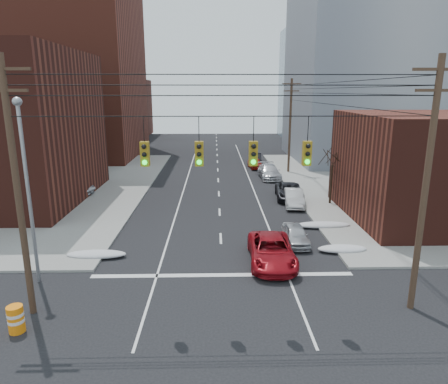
{
  "coord_description": "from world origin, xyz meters",
  "views": [
    {
      "loc": [
        -0.37,
        -13.11,
        9.57
      ],
      "look_at": [
        0.24,
        12.82,
        3.0
      ],
      "focal_mm": 32.0,
      "sensor_mm": 36.0,
      "label": 1
    }
  ],
  "objects_px": {
    "parked_car_d": "(269,172)",
    "lot_car_b": "(68,187)",
    "parked_car_b": "(294,198)",
    "parked_car_e": "(255,163)",
    "parked_car_a": "(295,235)",
    "lot_car_a": "(47,187)",
    "construction_barrel": "(16,319)",
    "lot_car_c": "(21,194)",
    "parked_car_f": "(256,158)",
    "lot_car_d": "(64,175)",
    "red_pickup": "(272,251)",
    "parked_car_c": "(289,191)"
  },
  "relations": [
    {
      "from": "parked_car_d",
      "to": "lot_car_a",
      "type": "distance_m",
      "value": 23.06
    },
    {
      "from": "red_pickup",
      "to": "lot_car_b",
      "type": "height_order",
      "value": "lot_car_b"
    },
    {
      "from": "parked_car_a",
      "to": "lot_car_a",
      "type": "relative_size",
      "value": 0.78
    },
    {
      "from": "lot_car_a",
      "to": "lot_car_d",
      "type": "bearing_deg",
      "value": 29.78
    },
    {
      "from": "parked_car_d",
      "to": "parked_car_f",
      "type": "bearing_deg",
      "value": 90.05
    },
    {
      "from": "parked_car_b",
      "to": "lot_car_d",
      "type": "height_order",
      "value": "lot_car_d"
    },
    {
      "from": "parked_car_c",
      "to": "parked_car_d",
      "type": "height_order",
      "value": "parked_car_d"
    },
    {
      "from": "parked_car_b",
      "to": "parked_car_e",
      "type": "distance_m",
      "value": 17.27
    },
    {
      "from": "parked_car_a",
      "to": "parked_car_d",
      "type": "xyz_separation_m",
      "value": [
        0.96,
        19.9,
        0.15
      ]
    },
    {
      "from": "parked_car_d",
      "to": "lot_car_c",
      "type": "xyz_separation_m",
      "value": [
        -22.97,
        -10.05,
        0.14
      ]
    },
    {
      "from": "parked_car_a",
      "to": "parked_car_b",
      "type": "relative_size",
      "value": 0.84
    },
    {
      "from": "lot_car_a",
      "to": "construction_barrel",
      "type": "bearing_deg",
      "value": -136.16
    },
    {
      "from": "parked_car_b",
      "to": "parked_car_c",
      "type": "distance_m",
      "value": 2.29
    },
    {
      "from": "parked_car_d",
      "to": "lot_car_b",
      "type": "bearing_deg",
      "value": -162.06
    },
    {
      "from": "parked_car_a",
      "to": "construction_barrel",
      "type": "xyz_separation_m",
      "value": [
        -13.3,
        -9.44,
        -0.03
      ]
    },
    {
      "from": "red_pickup",
      "to": "lot_car_d",
      "type": "xyz_separation_m",
      "value": [
        -19.35,
        21.09,
        0.06
      ]
    },
    {
      "from": "lot_car_a",
      "to": "lot_car_b",
      "type": "distance_m",
      "value": 1.9
    },
    {
      "from": "lot_car_a",
      "to": "parked_car_e",
      "type": "bearing_deg",
      "value": -31.86
    },
    {
      "from": "parked_car_a",
      "to": "lot_car_c",
      "type": "relative_size",
      "value": 0.69
    },
    {
      "from": "red_pickup",
      "to": "parked_car_f",
      "type": "bearing_deg",
      "value": 87.13
    },
    {
      "from": "lot_car_d",
      "to": "parked_car_e",
      "type": "bearing_deg",
      "value": -55.27
    },
    {
      "from": "parked_car_b",
      "to": "construction_barrel",
      "type": "distance_m",
      "value": 23.53
    },
    {
      "from": "parked_car_a",
      "to": "lot_car_a",
      "type": "xyz_separation_m",
      "value": [
        -20.8,
        12.27,
        0.3
      ]
    },
    {
      "from": "parked_car_e",
      "to": "lot_car_b",
      "type": "relative_size",
      "value": 0.75
    },
    {
      "from": "parked_car_a",
      "to": "parked_car_b",
      "type": "height_order",
      "value": "parked_car_b"
    },
    {
      "from": "parked_car_e",
      "to": "parked_car_f",
      "type": "distance_m",
      "value": 4.46
    },
    {
      "from": "parked_car_b",
      "to": "lot_car_d",
      "type": "distance_m",
      "value": 24.75
    },
    {
      "from": "red_pickup",
      "to": "lot_car_d",
      "type": "relative_size",
      "value": 1.38
    },
    {
      "from": "red_pickup",
      "to": "parked_car_b",
      "type": "bearing_deg",
      "value": 74.5
    },
    {
      "from": "red_pickup",
      "to": "parked_car_c",
      "type": "bearing_deg",
      "value": 77.15
    },
    {
      "from": "parked_car_c",
      "to": "construction_barrel",
      "type": "relative_size",
      "value": 4.39
    },
    {
      "from": "parked_car_c",
      "to": "parked_car_f",
      "type": "xyz_separation_m",
      "value": [
        -1.07,
        19.33,
        -0.03
      ]
    },
    {
      "from": "parked_car_b",
      "to": "parked_car_e",
      "type": "bearing_deg",
      "value": 101.48
    },
    {
      "from": "parked_car_e",
      "to": "construction_barrel",
      "type": "bearing_deg",
      "value": -116.31
    },
    {
      "from": "construction_barrel",
      "to": "lot_car_c",
      "type": "bearing_deg",
      "value": 114.29
    },
    {
      "from": "red_pickup",
      "to": "lot_car_b",
      "type": "distance_m",
      "value": 22.99
    },
    {
      "from": "parked_car_b",
      "to": "parked_car_d",
      "type": "relative_size",
      "value": 0.81
    },
    {
      "from": "red_pickup",
      "to": "lot_car_a",
      "type": "height_order",
      "value": "lot_car_a"
    },
    {
      "from": "lot_car_b",
      "to": "construction_barrel",
      "type": "relative_size",
      "value": 4.41
    },
    {
      "from": "parked_car_b",
      "to": "parked_car_c",
      "type": "xyz_separation_m",
      "value": [
        0.0,
        2.29,
        -0.01
      ]
    },
    {
      "from": "parked_car_f",
      "to": "lot_car_b",
      "type": "distance_m",
      "value": 26.39
    },
    {
      "from": "lot_car_a",
      "to": "parked_car_b",
      "type": "bearing_deg",
      "value": -74.1
    },
    {
      "from": "red_pickup",
      "to": "lot_car_c",
      "type": "relative_size",
      "value": 1.03
    },
    {
      "from": "parked_car_a",
      "to": "parked_car_e",
      "type": "height_order",
      "value": "parked_car_e"
    },
    {
      "from": "construction_barrel",
      "to": "lot_car_a",
      "type": "bearing_deg",
      "value": 109.06
    },
    {
      "from": "parked_car_b",
      "to": "lot_car_c",
      "type": "height_order",
      "value": "lot_car_c"
    },
    {
      "from": "parked_car_c",
      "to": "lot_car_c",
      "type": "xyz_separation_m",
      "value": [
        -23.61,
        -1.21,
        0.21
      ]
    },
    {
      "from": "red_pickup",
      "to": "parked_car_d",
      "type": "height_order",
      "value": "parked_car_d"
    },
    {
      "from": "parked_car_b",
      "to": "lot_car_c",
      "type": "distance_m",
      "value": 23.63
    },
    {
      "from": "lot_car_b",
      "to": "parked_car_f",
      "type": "bearing_deg",
      "value": -34.68
    }
  ]
}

